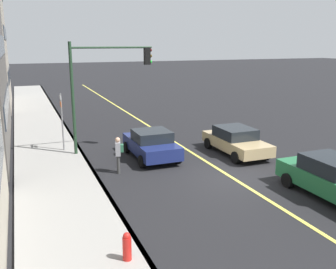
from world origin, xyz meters
name	(u,v)px	position (x,y,z in m)	size (l,w,h in m)	color
ground	(232,177)	(0.00, 0.00, 0.00)	(200.00, 200.00, 0.00)	black
sidewalk_slab	(64,200)	(0.00, 7.20, 0.07)	(80.00, 3.41, 0.15)	gray
curb_edge	(107,194)	(0.00, 5.57, 0.07)	(80.00, 0.16, 0.15)	slate
lane_stripe_center	(232,177)	(0.00, 0.00, 0.01)	(80.00, 0.16, 0.01)	#D8CC4C
car_tan	(236,140)	(3.14, -2.11, 0.72)	(4.39, 2.01, 1.41)	tan
car_green	(333,178)	(-3.35, -2.39, 0.79)	(4.71, 1.95, 1.58)	#1E6038
car_navy	(151,144)	(4.07, 2.32, 0.74)	(4.09, 2.08, 1.46)	navy
pedestrian_with_backpack	(119,152)	(2.45, 4.45, 0.97)	(0.44, 0.43, 1.66)	#383838
traffic_light_mast	(104,78)	(5.77, 4.27, 4.01)	(0.28, 4.32, 5.83)	#1E3823
street_sign_post	(62,119)	(6.70, 6.40, 1.87)	(0.60, 0.08, 3.20)	slate
fire_hydrant	(127,249)	(-4.79, 6.09, 0.47)	(0.24, 0.24, 0.94)	red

